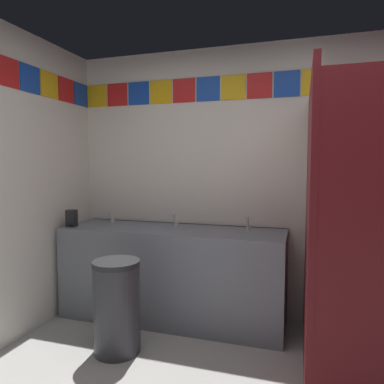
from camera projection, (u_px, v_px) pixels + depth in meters
wall_back at (259, 182)px, 3.33m from camera, size 3.62×0.09×2.53m
vanity_counter at (172, 272)px, 3.29m from camera, size 2.04×0.62×0.85m
faucet_left at (111, 218)px, 3.54m from camera, size 0.04×0.10×0.14m
faucet_center at (176, 221)px, 3.34m from camera, size 0.04×0.10×0.14m
faucet_right at (248, 225)px, 3.13m from camera, size 0.04×0.10×0.14m
soap_dispenser at (72, 218)px, 3.35m from camera, size 0.09×0.09×0.16m
stall_divider at (337, 238)px, 2.16m from camera, size 0.92×1.53×1.98m
toilet at (378, 313)px, 2.70m from camera, size 0.39×0.49×0.74m
trash_bin at (117, 306)px, 2.70m from camera, size 0.36×0.36×0.71m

